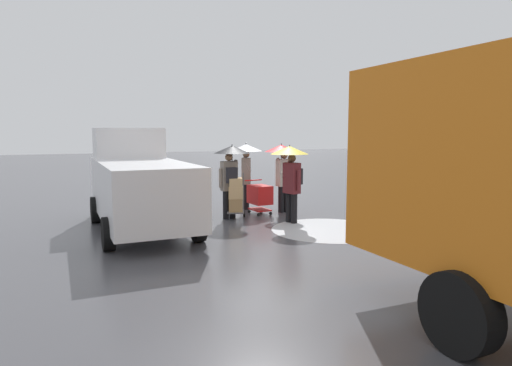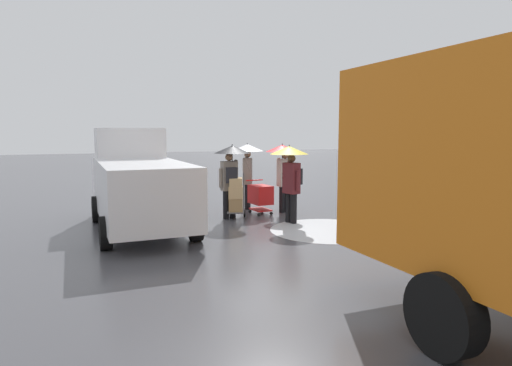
{
  "view_description": "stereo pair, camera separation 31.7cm",
  "coord_description": "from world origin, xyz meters",
  "px_view_note": "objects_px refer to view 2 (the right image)",
  "views": [
    {
      "loc": [
        5.79,
        11.52,
        2.48
      ],
      "look_at": [
        0.33,
        0.14,
        1.05
      ],
      "focal_mm": 31.38,
      "sensor_mm": 36.0,
      "label": 1
    },
    {
      "loc": [
        5.5,
        11.65,
        2.48
      ],
      "look_at": [
        0.33,
        0.14,
        1.05
      ],
      "focal_mm": 31.38,
      "sensor_mm": 36.0,
      "label": 2
    }
  ],
  "objects_px": {
    "cargo_van_parked_right": "(139,183)",
    "pedestrian_pink_side": "(283,162)",
    "pedestrian_black_side": "(231,164)",
    "pedestrian_far_side": "(290,166)",
    "shopping_cart_vendor": "(261,196)",
    "pedestrian_white_side": "(247,160)",
    "hand_dolly_boxes": "(236,196)"
  },
  "relations": [
    {
      "from": "hand_dolly_boxes",
      "to": "pedestrian_black_side",
      "type": "xyz_separation_m",
      "value": [
        0.1,
        -0.12,
        0.89
      ]
    },
    {
      "from": "pedestrian_pink_side",
      "to": "shopping_cart_vendor",
      "type": "bearing_deg",
      "value": -2.23
    },
    {
      "from": "pedestrian_pink_side",
      "to": "pedestrian_white_side",
      "type": "bearing_deg",
      "value": -51.45
    },
    {
      "from": "cargo_van_parked_right",
      "to": "hand_dolly_boxes",
      "type": "bearing_deg",
      "value": -176.08
    },
    {
      "from": "pedestrian_black_side",
      "to": "pedestrian_white_side",
      "type": "distance_m",
      "value": 1.64
    },
    {
      "from": "shopping_cart_vendor",
      "to": "pedestrian_pink_side",
      "type": "height_order",
      "value": "pedestrian_pink_side"
    },
    {
      "from": "pedestrian_pink_side",
      "to": "pedestrian_white_side",
      "type": "relative_size",
      "value": 1.0
    },
    {
      "from": "pedestrian_white_side",
      "to": "pedestrian_far_side",
      "type": "distance_m",
      "value": 2.48
    },
    {
      "from": "hand_dolly_boxes",
      "to": "pedestrian_pink_side",
      "type": "height_order",
      "value": "pedestrian_pink_side"
    },
    {
      "from": "pedestrian_pink_side",
      "to": "pedestrian_far_side",
      "type": "height_order",
      "value": "same"
    },
    {
      "from": "pedestrian_black_side",
      "to": "shopping_cart_vendor",
      "type": "bearing_deg",
      "value": -164.54
    },
    {
      "from": "cargo_van_parked_right",
      "to": "shopping_cart_vendor",
      "type": "xyz_separation_m",
      "value": [
        -3.72,
        -0.61,
        -0.61
      ]
    },
    {
      "from": "pedestrian_black_side",
      "to": "pedestrian_far_side",
      "type": "bearing_deg",
      "value": 136.26
    },
    {
      "from": "pedestrian_white_side",
      "to": "shopping_cart_vendor",
      "type": "bearing_deg",
      "value": 91.33
    },
    {
      "from": "pedestrian_pink_side",
      "to": "cargo_van_parked_right",
      "type": "bearing_deg",
      "value": 7.32
    },
    {
      "from": "shopping_cart_vendor",
      "to": "pedestrian_white_side",
      "type": "bearing_deg",
      "value": -88.67
    },
    {
      "from": "hand_dolly_boxes",
      "to": "pedestrian_white_side",
      "type": "height_order",
      "value": "pedestrian_white_side"
    },
    {
      "from": "pedestrian_far_side",
      "to": "shopping_cart_vendor",
      "type": "bearing_deg",
      "value": -82.42
    },
    {
      "from": "pedestrian_black_side",
      "to": "pedestrian_far_side",
      "type": "distance_m",
      "value": 1.76
    },
    {
      "from": "pedestrian_pink_side",
      "to": "pedestrian_far_side",
      "type": "bearing_deg",
      "value": 69.19
    },
    {
      "from": "pedestrian_white_side",
      "to": "pedestrian_pink_side",
      "type": "bearing_deg",
      "value": 128.55
    },
    {
      "from": "pedestrian_white_side",
      "to": "pedestrian_far_side",
      "type": "bearing_deg",
      "value": 95.17
    },
    {
      "from": "pedestrian_pink_side",
      "to": "pedestrian_black_side",
      "type": "distance_m",
      "value": 1.86
    },
    {
      "from": "cargo_van_parked_right",
      "to": "shopping_cart_vendor",
      "type": "height_order",
      "value": "cargo_van_parked_right"
    },
    {
      "from": "pedestrian_black_side",
      "to": "pedestrian_pink_side",
      "type": "bearing_deg",
      "value": -171.75
    },
    {
      "from": "pedestrian_black_side",
      "to": "pedestrian_far_side",
      "type": "relative_size",
      "value": 1.0
    },
    {
      "from": "pedestrian_far_side",
      "to": "pedestrian_black_side",
      "type": "bearing_deg",
      "value": -43.74
    },
    {
      "from": "shopping_cart_vendor",
      "to": "pedestrian_far_side",
      "type": "height_order",
      "value": "pedestrian_far_side"
    },
    {
      "from": "pedestrian_pink_side",
      "to": "pedestrian_black_side",
      "type": "height_order",
      "value": "same"
    },
    {
      "from": "pedestrian_far_side",
      "to": "pedestrian_pink_side",
      "type": "bearing_deg",
      "value": -110.81
    },
    {
      "from": "cargo_van_parked_right",
      "to": "pedestrian_pink_side",
      "type": "bearing_deg",
      "value": -172.68
    },
    {
      "from": "shopping_cart_vendor",
      "to": "pedestrian_far_side",
      "type": "distance_m",
      "value": 1.83
    }
  ]
}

